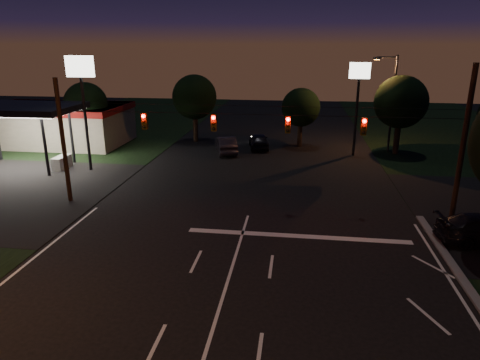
# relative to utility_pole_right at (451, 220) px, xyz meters

# --- Properties ---
(stop_bar) EXTENTS (12.00, 0.50, 0.01)m
(stop_bar) POSITION_rel_utility_pole_right_xyz_m (-9.00, -3.50, 0.01)
(stop_bar) COLOR silver
(stop_bar) RESTS_ON ground
(utility_pole_right) EXTENTS (0.30, 0.30, 9.00)m
(utility_pole_right) POSITION_rel_utility_pole_right_xyz_m (0.00, 0.00, 0.00)
(utility_pole_right) COLOR black
(utility_pole_right) RESTS_ON ground
(utility_pole_left) EXTENTS (0.28, 0.28, 8.00)m
(utility_pole_left) POSITION_rel_utility_pole_right_xyz_m (-24.00, 0.00, 0.00)
(utility_pole_left) COLOR black
(utility_pole_left) RESTS_ON ground
(signal_span) EXTENTS (24.00, 0.40, 1.56)m
(signal_span) POSITION_rel_utility_pole_right_xyz_m (-12.00, -0.04, 5.50)
(signal_span) COLOR black
(signal_span) RESTS_ON ground
(gas_station) EXTENTS (14.20, 16.10, 5.25)m
(gas_station) POSITION_rel_utility_pole_right_xyz_m (-33.86, 15.39, 2.38)
(gas_station) COLOR gray
(gas_station) RESTS_ON ground
(pole_sign_left_near) EXTENTS (2.20, 0.30, 9.10)m
(pole_sign_left_near) POSITION_rel_utility_pole_right_xyz_m (-26.00, 7.00, 6.98)
(pole_sign_left_near) COLOR black
(pole_sign_left_near) RESTS_ON ground
(pole_sign_right) EXTENTS (1.80, 0.30, 8.40)m
(pole_sign_right) POSITION_rel_utility_pole_right_xyz_m (-4.00, 15.00, 6.24)
(pole_sign_right) COLOR black
(pole_sign_right) RESTS_ON ground
(street_light_right_far) EXTENTS (2.20, 0.35, 9.00)m
(street_light_right_far) POSITION_rel_utility_pole_right_xyz_m (-0.76, 17.00, 5.24)
(street_light_right_far) COLOR black
(street_light_right_far) RESTS_ON ground
(tree_far_a) EXTENTS (4.20, 4.20, 6.42)m
(tree_far_a) POSITION_rel_utility_pole_right_xyz_m (-29.98, 15.12, 4.26)
(tree_far_a) COLOR black
(tree_far_a) RESTS_ON ground
(tree_far_b) EXTENTS (4.60, 4.60, 6.98)m
(tree_far_b) POSITION_rel_utility_pole_right_xyz_m (-19.98, 19.13, 4.61)
(tree_far_b) COLOR black
(tree_far_b) RESTS_ON ground
(tree_far_c) EXTENTS (3.80, 3.80, 5.86)m
(tree_far_c) POSITION_rel_utility_pole_right_xyz_m (-8.98, 18.10, 3.90)
(tree_far_c) COLOR black
(tree_far_c) RESTS_ON ground
(tree_far_d) EXTENTS (4.80, 4.80, 7.30)m
(tree_far_d) POSITION_rel_utility_pole_right_xyz_m (0.02, 16.13, 4.83)
(tree_far_d) COLOR black
(tree_far_d) RESTS_ON ground
(car_oncoming_a) EXTENTS (2.53, 4.68, 1.51)m
(car_oncoming_a) POSITION_rel_utility_pole_right_xyz_m (-13.00, 16.65, 0.76)
(car_oncoming_a) COLOR black
(car_oncoming_a) RESTS_ON ground
(car_oncoming_b) EXTENTS (2.94, 5.04, 1.57)m
(car_oncoming_b) POSITION_rel_utility_pole_right_xyz_m (-15.94, 14.42, 0.79)
(car_oncoming_b) COLOR black
(car_oncoming_b) RESTS_ON ground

